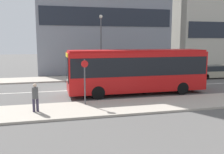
# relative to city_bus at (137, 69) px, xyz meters

# --- Properties ---
(ground_plane) EXTENTS (120.00, 120.00, 0.00)m
(ground_plane) POSITION_rel_city_bus_xyz_m (-4.58, 2.47, -1.98)
(ground_plane) COLOR #595654
(sidewalk_near) EXTENTS (44.00, 3.50, 0.13)m
(sidewalk_near) POSITION_rel_city_bus_xyz_m (-4.58, -3.78, -1.91)
(sidewalk_near) COLOR #B2A899
(sidewalk_near) RESTS_ON ground_plane
(sidewalk_far) EXTENTS (44.00, 3.50, 0.13)m
(sidewalk_far) POSITION_rel_city_bus_xyz_m (-4.58, 8.72, -1.91)
(sidewalk_far) COLOR #B2A899
(sidewalk_far) RESTS_ON ground_plane
(lane_centerline) EXTENTS (41.80, 0.16, 0.01)m
(lane_centerline) POSITION_rel_city_bus_xyz_m (-4.58, 2.47, -1.97)
(lane_centerline) COLOR silver
(lane_centerline) RESTS_ON ground_plane
(city_bus) EXTENTS (10.79, 2.65, 3.45)m
(city_bus) POSITION_rel_city_bus_xyz_m (0.00, 0.00, 0.00)
(city_bus) COLOR red
(city_bus) RESTS_ON ground_plane
(parked_car_0) EXTENTS (4.47, 1.81, 1.41)m
(parked_car_0) POSITION_rel_city_bus_xyz_m (11.10, 5.79, -1.32)
(parked_car_0) COLOR #A39E84
(parked_car_0) RESTS_ON ground_plane
(pedestrian_near_stop) EXTENTS (0.35, 0.34, 1.64)m
(pedestrian_near_stop) POSITION_rel_city_bus_xyz_m (-7.46, -3.86, -0.92)
(pedestrian_near_stop) COLOR #383347
(pedestrian_near_stop) RESTS_ON sidewalk_near
(bus_stop_sign) EXTENTS (0.44, 0.12, 2.86)m
(bus_stop_sign) POSITION_rel_city_bus_xyz_m (-4.49, -2.92, -0.18)
(bus_stop_sign) COLOR #4C4C51
(bus_stop_sign) RESTS_ON sidewalk_near
(street_lamp) EXTENTS (0.36, 0.36, 6.69)m
(street_lamp) POSITION_rel_city_bus_xyz_m (-1.26, 7.77, 2.25)
(street_lamp) COLOR #4C4C51
(street_lamp) RESTS_ON sidewalk_far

